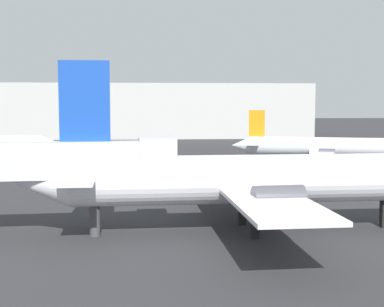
# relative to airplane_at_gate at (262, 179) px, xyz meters

# --- Properties ---
(airplane_at_gate) EXTENTS (33.81, 24.54, 11.49)m
(airplane_at_gate) POSITION_rel_airplane_at_gate_xyz_m (0.00, 0.00, 0.00)
(airplane_at_gate) COLOR white
(airplane_at_gate) RESTS_ON ground_plane
(airplane_far_left) EXTENTS (27.49, 21.02, 7.72)m
(airplane_far_left) POSITION_rel_airplane_at_gate_xyz_m (17.66, 38.99, -1.04)
(airplane_far_left) COLOR silver
(airplane_far_left) RESTS_ON ground_plane
(jet_bridge) EXTENTS (23.13, 3.39, 6.44)m
(jet_bridge) POSITION_rel_airplane_at_gate_xyz_m (-16.45, -0.86, 1.33)
(jet_bridge) COLOR silver
(jet_bridge) RESTS_ON ground_plane
(terminal_building) EXTENTS (85.13, 25.38, 13.57)m
(terminal_building) POSITION_rel_airplane_at_gate_xyz_m (-9.22, 108.57, 3.18)
(terminal_building) COLOR #B7B7B2
(terminal_building) RESTS_ON ground_plane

